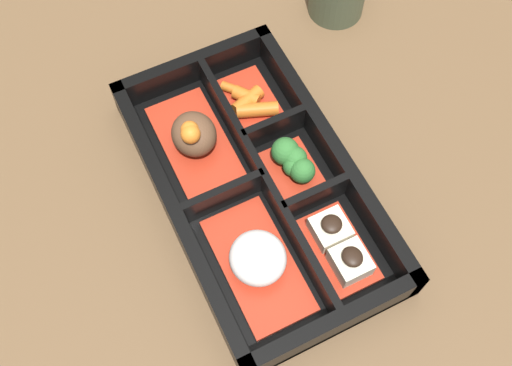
{
  "coord_description": "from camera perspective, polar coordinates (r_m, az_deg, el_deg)",
  "views": [
    {
      "loc": [
        -0.25,
        0.12,
        0.58
      ],
      "look_at": [
        0.0,
        0.0,
        0.03
      ],
      "focal_mm": 42.0,
      "sensor_mm": 36.0,
      "label": 1
    }
  ],
  "objects": [
    {
      "name": "bowl_tofu",
      "position": [
        0.6,
        8.02,
        -6.06
      ],
      "size": [
        0.09,
        0.05,
        0.04
      ],
      "color": "#B22D19",
      "rests_on": "bento_base"
    },
    {
      "name": "bowl_carrots",
      "position": [
        0.68,
        -0.56,
        7.79
      ],
      "size": [
        0.08,
        0.05,
        0.02
      ],
      "color": "#B22D19",
      "rests_on": "bento_base"
    },
    {
      "name": "ground_plane",
      "position": [
        0.64,
        -0.0,
        -1.0
      ],
      "size": [
        3.0,
        3.0,
        0.0
      ],
      "primitive_type": "plane",
      "color": "brown"
    },
    {
      "name": "bento_base",
      "position": [
        0.63,
        -0.0,
        -0.81
      ],
      "size": [
        0.34,
        0.19,
        0.01
      ],
      "color": "black",
      "rests_on": "ground_plane"
    },
    {
      "name": "bowl_rice",
      "position": [
        0.58,
        0.18,
        -7.34
      ],
      "size": [
        0.13,
        0.07,
        0.04
      ],
      "color": "#B22D19",
      "rests_on": "bento_base"
    },
    {
      "name": "bowl_greens",
      "position": [
        0.63,
        3.52,
        2.01
      ],
      "size": [
        0.07,
        0.05,
        0.04
      ],
      "color": "#B22D19",
      "rests_on": "bento_base"
    },
    {
      "name": "bento_rim",
      "position": [
        0.62,
        0.19,
        0.01
      ],
      "size": [
        0.34,
        0.19,
        0.05
      ],
      "color": "black",
      "rests_on": "ground_plane"
    },
    {
      "name": "bowl_stew",
      "position": [
        0.64,
        -5.91,
        4.39
      ],
      "size": [
        0.13,
        0.07,
        0.06
      ],
      "color": "#B22D19",
      "rests_on": "bento_base"
    }
  ]
}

